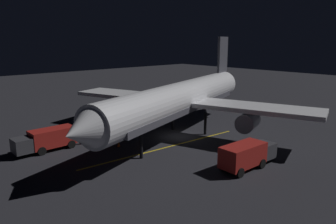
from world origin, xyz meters
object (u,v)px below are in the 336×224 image
object	(u,v)px
baggage_truck	(47,140)
catering_truck	(247,155)
ground_crew_worker	(80,137)
airliner	(182,99)
traffic_cone_near_right	(119,145)
traffic_cone_near_left	(75,135)

from	to	relation	value
baggage_truck	catering_truck	distance (m)	21.29
ground_crew_worker	baggage_truck	bearing A→B (deg)	83.17
airliner	baggage_truck	world-z (taller)	airliner
baggage_truck	catering_truck	world-z (taller)	catering_truck
catering_truck	traffic_cone_near_right	xyz separation A→B (m)	(13.40, 5.52, -1.02)
ground_crew_worker	traffic_cone_near_right	world-z (taller)	ground_crew_worker
catering_truck	airliner	bearing A→B (deg)	-14.06
airliner	traffic_cone_near_left	bearing A→B (deg)	50.06
catering_truck	traffic_cone_near_right	size ratio (longest dim) A/B	12.08
baggage_truck	traffic_cone_near_right	world-z (taller)	baggage_truck
ground_crew_worker	traffic_cone_near_left	world-z (taller)	ground_crew_worker
baggage_truck	traffic_cone_near_left	distance (m)	5.44
baggage_truck	airliner	bearing A→B (deg)	-111.52
airliner	catering_truck	bearing A→B (deg)	165.94
airliner	traffic_cone_near_right	distance (m)	9.72
catering_truck	ground_crew_worker	xyz separation A→B (m)	(17.12, 8.31, -0.38)
airliner	baggage_truck	bearing A→B (deg)	68.48
traffic_cone_near_left	catering_truck	bearing A→B (deg)	-159.85
airliner	catering_truck	distance (m)	12.52
airliner	ground_crew_worker	size ratio (longest dim) A/B	21.58
baggage_truck	traffic_cone_near_right	xyz separation A→B (m)	(-4.16, -6.51, -1.00)
traffic_cone_near_left	traffic_cone_near_right	xyz separation A→B (m)	(-6.97, -1.96, 0.00)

